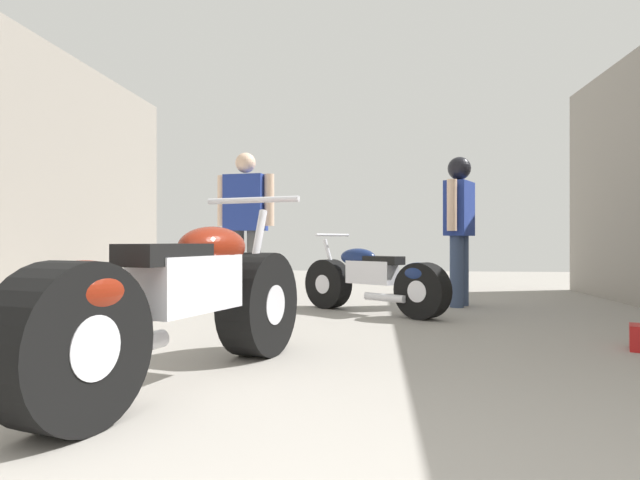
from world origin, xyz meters
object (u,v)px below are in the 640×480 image
at_px(motorcycle_maroon_cruiser, 183,304).
at_px(mechanic_with_helmet, 459,217).
at_px(mechanic_in_blue, 246,218).
at_px(motorcycle_black_naked, 374,280).

distance_m(motorcycle_maroon_cruiser, mechanic_with_helmet, 4.12).
bearing_deg(motorcycle_maroon_cruiser, mechanic_in_blue, 98.53).
xyz_separation_m(mechanic_in_blue, mechanic_with_helmet, (2.48, -0.04, 0.00)).
relative_size(motorcycle_maroon_cruiser, mechanic_with_helmet, 1.28).
xyz_separation_m(motorcycle_maroon_cruiser, motorcycle_black_naked, (0.98, 2.88, -0.08)).
relative_size(motorcycle_black_naked, mechanic_with_helmet, 0.89).
bearing_deg(mechanic_in_blue, motorcycle_black_naked, -26.09).
height_order(motorcycle_black_naked, mechanic_in_blue, mechanic_in_blue).
xyz_separation_m(motorcycle_maroon_cruiser, mechanic_with_helmet, (1.94, 3.58, 0.59)).
distance_m(motorcycle_maroon_cruiser, mechanic_in_blue, 3.72).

